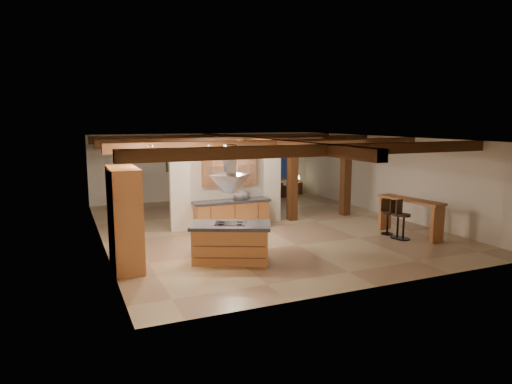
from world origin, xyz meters
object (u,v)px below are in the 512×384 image
bar_counter (410,211)px  kitchen_island (231,242)px  sofa (262,190)px  dining_table (214,203)px

bar_counter → kitchen_island: bearing=-177.4°
kitchen_island → bar_counter: bearing=2.6°
sofa → bar_counter: bar_counter is taller
kitchen_island → bar_counter: (5.87, 0.26, 0.27)m
kitchen_island → bar_counter: bar_counter is taller
dining_table → sofa: size_ratio=0.79×
sofa → bar_counter: bearing=105.4°
sofa → dining_table: bearing=42.3°
sofa → bar_counter: 8.26m
kitchen_island → dining_table: 6.47m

